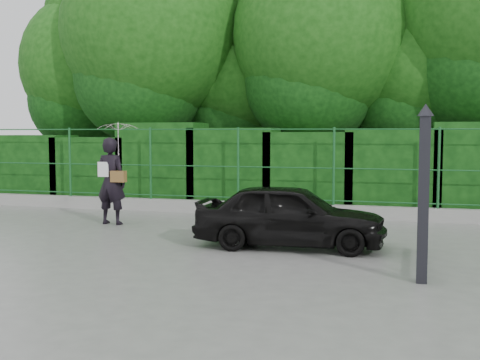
# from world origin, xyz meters

# --- Properties ---
(ground) EXTENTS (80.00, 80.00, 0.00)m
(ground) POSITION_xyz_m (0.00, 0.00, 0.00)
(ground) COLOR gray
(kerb) EXTENTS (14.00, 0.25, 0.30)m
(kerb) POSITION_xyz_m (0.00, 4.50, 0.15)
(kerb) COLOR #9E9E99
(kerb) RESTS_ON ground
(fence) EXTENTS (14.13, 0.06, 1.80)m
(fence) POSITION_xyz_m (0.22, 4.50, 1.20)
(fence) COLOR #195726
(fence) RESTS_ON kerb
(hedge) EXTENTS (14.20, 1.20, 2.23)m
(hedge) POSITION_xyz_m (0.17, 5.50, 1.03)
(hedge) COLOR black
(hedge) RESTS_ON ground
(trees) EXTENTS (17.10, 6.15, 8.08)m
(trees) POSITION_xyz_m (1.14, 7.74, 4.62)
(trees) COLOR black
(trees) RESTS_ON ground
(gate) EXTENTS (0.22, 2.33, 2.36)m
(gate) POSITION_xyz_m (4.60, -0.72, 1.19)
(gate) COLOR black
(gate) RESTS_ON ground
(woman) EXTENTS (0.94, 0.89, 2.21)m
(woman) POSITION_xyz_m (-1.70, 2.23, 1.39)
(woman) COLOR black
(woman) RESTS_ON ground
(car) EXTENTS (3.34, 1.47, 1.12)m
(car) POSITION_xyz_m (2.44, 0.74, 0.56)
(car) COLOR black
(car) RESTS_ON ground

